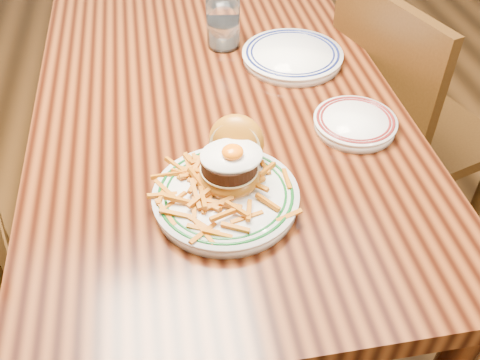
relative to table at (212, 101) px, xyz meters
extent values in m
plane|color=black|center=(0.00, 0.00, -0.66)|extent=(6.00, 6.00, 0.00)
cube|color=black|center=(0.00, 0.00, 0.06)|extent=(0.85, 1.60, 0.05)
cylinder|color=black|center=(-0.36, 0.74, -0.31)|extent=(0.07, 0.07, 0.70)
cylinder|color=black|center=(0.36, 0.74, -0.31)|extent=(0.07, 0.07, 0.70)
cylinder|color=#3B220C|center=(-0.63, -0.06, -0.44)|extent=(0.04, 0.04, 0.44)
cube|color=#3B220C|center=(0.64, 0.04, -0.23)|extent=(0.53, 0.53, 0.04)
cube|color=#3B220C|center=(0.46, -0.01, 0.02)|extent=(0.16, 0.41, 0.46)
cylinder|color=#3B220C|center=(0.76, 0.27, -0.45)|extent=(0.04, 0.04, 0.42)
cylinder|color=#3B220C|center=(0.41, 0.16, -0.45)|extent=(0.04, 0.04, 0.42)
cylinder|color=#3B220C|center=(0.87, -0.08, -0.45)|extent=(0.04, 0.04, 0.42)
cylinder|color=#3B220C|center=(0.52, -0.18, -0.45)|extent=(0.04, 0.04, 0.42)
cylinder|color=white|center=(-0.03, -0.46, 0.10)|extent=(0.27, 0.27, 0.02)
cylinder|color=white|center=(-0.03, -0.46, 0.11)|extent=(0.28, 0.28, 0.01)
torus|color=#0C4416|center=(-0.03, -0.46, 0.11)|extent=(0.26, 0.26, 0.01)
torus|color=#0C4416|center=(-0.03, -0.46, 0.11)|extent=(0.23, 0.23, 0.01)
ellipsoid|color=#A46515|center=(-0.02, -0.43, 0.13)|extent=(0.12, 0.12, 0.05)
cylinder|color=beige|center=(-0.02, -0.43, 0.15)|extent=(0.11, 0.11, 0.00)
cylinder|color=black|center=(-0.02, -0.43, 0.16)|extent=(0.11, 0.11, 0.03)
ellipsoid|color=white|center=(-0.02, -0.44, 0.18)|extent=(0.11, 0.10, 0.01)
ellipsoid|color=#F06404|center=(-0.01, -0.44, 0.19)|extent=(0.04, 0.04, 0.02)
ellipsoid|color=#A46515|center=(0.00, -0.37, 0.16)|extent=(0.14, 0.13, 0.12)
cylinder|color=beige|center=(0.00, -0.39, 0.16)|extent=(0.11, 0.07, 0.10)
cylinder|color=white|center=(0.28, -0.28, 0.10)|extent=(0.18, 0.18, 0.02)
cylinder|color=white|center=(0.28, -0.28, 0.11)|extent=(0.18, 0.18, 0.01)
torus|color=maroon|center=(0.28, -0.28, 0.11)|extent=(0.17, 0.17, 0.01)
torus|color=maroon|center=(0.28, -0.28, 0.11)|extent=(0.15, 0.15, 0.01)
cube|color=silver|center=(0.30, -0.27, 0.11)|extent=(0.10, 0.09, 0.00)
cylinder|color=white|center=(0.22, 0.02, 0.10)|extent=(0.26, 0.26, 0.02)
cylinder|color=white|center=(0.22, 0.02, 0.11)|extent=(0.26, 0.26, 0.01)
torus|color=#0F164B|center=(0.22, 0.02, 0.11)|extent=(0.24, 0.24, 0.01)
torus|color=#0F164B|center=(0.22, 0.02, 0.11)|extent=(0.22, 0.22, 0.01)
cylinder|color=white|center=(0.05, 0.13, 0.15)|extent=(0.09, 0.09, 0.13)
cylinder|color=silver|center=(0.05, 0.13, 0.12)|extent=(0.07, 0.07, 0.06)
camera|label=1|loc=(-0.13, -1.17, 0.81)|focal=40.00mm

